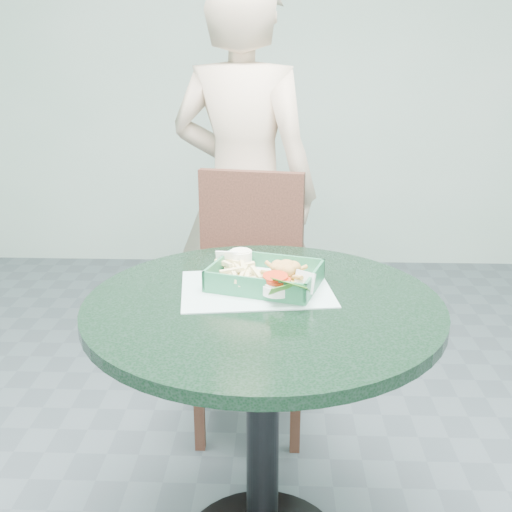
{
  "coord_description": "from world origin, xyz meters",
  "views": [
    {
      "loc": [
        0.03,
        -1.32,
        1.33
      ],
      "look_at": [
        -0.02,
        0.1,
        0.85
      ],
      "focal_mm": 42.0,
      "sensor_mm": 36.0,
      "label": 1
    }
  ],
  "objects_px": {
    "diner_person": "(243,176)",
    "crab_sandwich": "(286,277)",
    "dining_chair": "(250,284)",
    "food_basket": "(265,287)",
    "cafe_table": "(263,370)",
    "sauce_ramekin": "(232,266)"
  },
  "relations": [
    {
      "from": "diner_person",
      "to": "crab_sandwich",
      "type": "bearing_deg",
      "value": 118.43
    },
    {
      "from": "dining_chair",
      "to": "food_basket",
      "type": "bearing_deg",
      "value": -73.46
    },
    {
      "from": "cafe_table",
      "to": "diner_person",
      "type": "relative_size",
      "value": 0.49
    },
    {
      "from": "diner_person",
      "to": "crab_sandwich",
      "type": "height_order",
      "value": "diner_person"
    },
    {
      "from": "dining_chair",
      "to": "sauce_ramekin",
      "type": "bearing_deg",
      "value": -81.87
    },
    {
      "from": "cafe_table",
      "to": "food_basket",
      "type": "height_order",
      "value": "food_basket"
    },
    {
      "from": "diner_person",
      "to": "food_basket",
      "type": "height_order",
      "value": "diner_person"
    },
    {
      "from": "cafe_table",
      "to": "dining_chair",
      "type": "relative_size",
      "value": 0.92
    },
    {
      "from": "diner_person",
      "to": "sauce_ramekin",
      "type": "relative_size",
      "value": 29.28
    },
    {
      "from": "crab_sandwich",
      "to": "sauce_ramekin",
      "type": "distance_m",
      "value": 0.16
    },
    {
      "from": "diner_person",
      "to": "food_basket",
      "type": "xyz_separation_m",
      "value": [
        0.11,
        -0.89,
        -0.11
      ]
    },
    {
      "from": "crab_sandwich",
      "to": "sauce_ramekin",
      "type": "xyz_separation_m",
      "value": [
        -0.14,
        0.07,
        0.0
      ]
    },
    {
      "from": "diner_person",
      "to": "food_basket",
      "type": "bearing_deg",
      "value": 115.12
    },
    {
      "from": "dining_chair",
      "to": "crab_sandwich",
      "type": "height_order",
      "value": "dining_chair"
    },
    {
      "from": "dining_chair",
      "to": "diner_person",
      "type": "xyz_separation_m",
      "value": [
        -0.04,
        0.27,
        0.34
      ]
    },
    {
      "from": "food_basket",
      "to": "crab_sandwich",
      "type": "bearing_deg",
      "value": -6.41
    },
    {
      "from": "food_basket",
      "to": "crab_sandwich",
      "type": "distance_m",
      "value": 0.06
    },
    {
      "from": "cafe_table",
      "to": "diner_person",
      "type": "height_order",
      "value": "diner_person"
    },
    {
      "from": "food_basket",
      "to": "sauce_ramekin",
      "type": "distance_m",
      "value": 0.12
    },
    {
      "from": "diner_person",
      "to": "crab_sandwich",
      "type": "xyz_separation_m",
      "value": [
        0.16,
        -0.9,
        -0.08
      ]
    },
    {
      "from": "cafe_table",
      "to": "food_basket",
      "type": "relative_size",
      "value": 3.27
    },
    {
      "from": "dining_chair",
      "to": "sauce_ramekin",
      "type": "height_order",
      "value": "dining_chair"
    }
  ]
}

